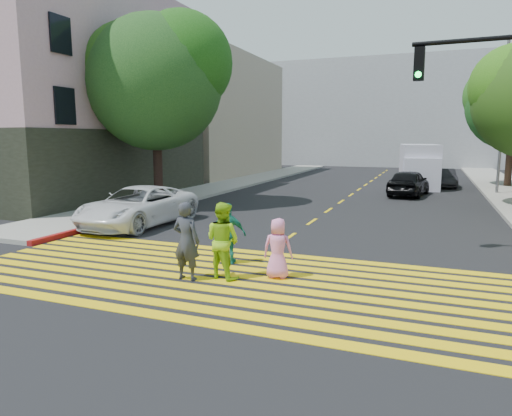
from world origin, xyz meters
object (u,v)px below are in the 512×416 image
Objects in this scene: pedestrian_man at (186,241)px; white_van at (419,167)px; pedestrian_extra at (228,234)px; pedestrian_child at (278,248)px; tree_left at (157,76)px; white_sedan at (138,206)px; dark_car_near at (409,183)px; silver_car at (415,171)px; dark_car_parked at (444,178)px; pedestrian_woman at (223,240)px.

white_van reaches higher than pedestrian_man.
pedestrian_child is at bearing 147.66° from pedestrian_extra.
white_sedan is (2.12, -4.78, -5.35)m from tree_left.
dark_car_near is 1.00× the size of silver_car.
white_sedan is at bearing -123.36° from white_van.
dark_car_parked is at bearing -101.67° from pedestrian_man.
dark_car_parked is (10.79, 18.56, -0.12)m from white_sedan.
silver_car is at bearing -105.23° from pedestrian_extra.
white_van is at bearing -108.26° from pedestrian_extra.
pedestrian_woman is 1.13× the size of pedestrian_extra.
dark_car_parked is (5.86, 23.63, -0.30)m from pedestrian_man.
silver_car is (3.87, 28.66, -0.27)m from pedestrian_man.
pedestrian_woman is 0.29× the size of white_van.
pedestrian_man reaches higher than pedestrian_woman.
pedestrian_man is 0.82m from pedestrian_woman.
pedestrian_child is 0.89× the size of pedestrian_extra.
dark_car_near is 5.06m from white_van.
pedestrian_woman is 17.77m from dark_car_near.
pedestrian_man is 1.02× the size of pedestrian_woman.
tree_left is 1.47× the size of white_van.
white_sedan is at bearing -43.54° from pedestrian_man.
tree_left reaches higher than dark_car_near.
dark_car_parked is at bearing 107.55° from silver_car.
pedestrian_woman is 7.31m from white_sedan.
dark_car_near is 10.77m from silver_car.
pedestrian_woman is 22.77m from white_van.
pedestrian_child is at bearing 91.56° from dark_car_near.
white_van is at bearing 49.07° from tree_left.
pedestrian_child is 1.74m from pedestrian_extra.
pedestrian_man reaches higher than pedestrian_extra.
silver_car is at bearing -95.42° from pedestrian_man.
pedestrian_man is 7.07m from white_sedan.
dark_car_parked is (1.95, 5.74, -0.14)m from dark_car_near.
tree_left is at bearing 44.60° from dark_car_near.
dark_car_near is at bearing 86.18° from silver_car.
dark_car_parked is at bearing -100.48° from dark_car_near.
pedestrian_woman is 0.49× the size of dark_car_parked.
dark_car_near is 1.19× the size of dark_car_parked.
silver_car is (8.79, 23.60, -0.09)m from white_sedan.
pedestrian_woman is 1.26× the size of pedestrian_child.
tree_left is 4.99× the size of pedestrian_man.
white_van is at bearing -101.91° from pedestrian_child.
pedestrian_man is (7.05, -9.84, -5.16)m from tree_left.
tree_left is at bearing -50.88° from pedestrian_child.
pedestrian_woman reaches higher than silver_car.
pedestrian_woman is 28.43m from silver_car.
white_van is at bearing -84.30° from pedestrian_woman.
pedestrian_child is 8.01m from white_sedan.
pedestrian_extra is 21.68m from white_van.
tree_left is 5.07× the size of pedestrian_woman.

